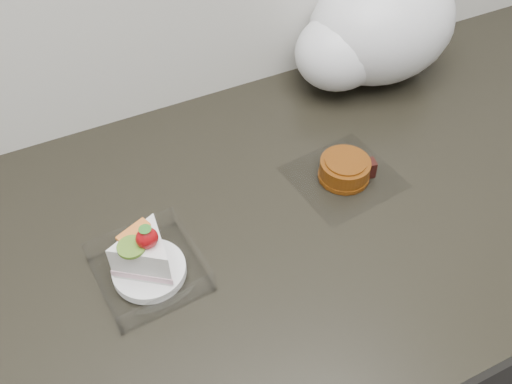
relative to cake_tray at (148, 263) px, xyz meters
name	(u,v)px	position (x,y,z in m)	size (l,w,h in m)	color
counter	(227,378)	(0.10, 0.02, -0.48)	(2.04, 0.64, 0.90)	black
cake_tray	(148,263)	(0.00, 0.00, 0.00)	(0.14, 0.14, 0.10)	white
mooncake_wrap	(345,171)	(0.33, 0.04, -0.01)	(0.17, 0.16, 0.04)	white
plastic_bag	(374,29)	(0.51, 0.25, 0.07)	(0.35, 0.28, 0.25)	white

